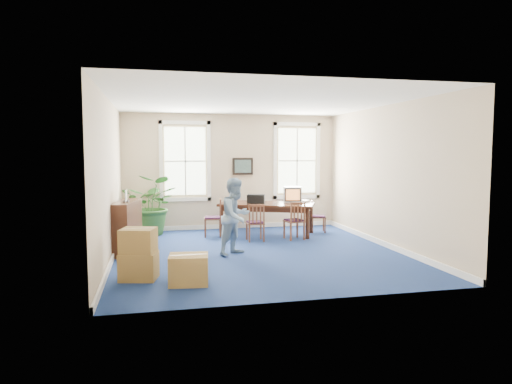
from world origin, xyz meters
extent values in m
plane|color=navy|center=(0.00, 0.00, 0.00)|extent=(6.50, 6.50, 0.00)
plane|color=white|center=(0.00, 0.00, 3.20)|extent=(6.50, 6.50, 0.00)
plane|color=#C2AB8C|center=(0.00, 3.25, 1.60)|extent=(6.50, 0.00, 6.50)
plane|color=#C2AB8C|center=(0.00, -3.25, 1.60)|extent=(6.50, 0.00, 6.50)
plane|color=#C2AB8C|center=(-3.00, 0.00, 1.60)|extent=(0.00, 6.50, 6.50)
plane|color=#C2AB8C|center=(3.00, 0.00, 1.60)|extent=(0.00, 6.50, 6.50)
cube|color=white|center=(0.00, 3.22, 0.06)|extent=(6.00, 0.04, 0.12)
cube|color=white|center=(-2.97, 0.00, 0.06)|extent=(0.04, 6.50, 0.12)
cube|color=white|center=(2.97, 0.00, 0.06)|extent=(0.04, 6.50, 0.12)
cube|color=white|center=(1.76, 2.09, 0.85)|extent=(0.24, 0.26, 0.05)
cube|color=black|center=(0.45, 2.15, 0.93)|extent=(0.52, 0.42, 0.22)
imported|color=#81A2BF|center=(-0.48, -0.07, 0.81)|extent=(0.99, 0.97, 1.61)
cube|color=#3F1F13|center=(-2.75, 0.68, 0.55)|extent=(0.64, 1.44, 1.10)
imported|color=#285620|center=(-2.20, 2.66, 0.78)|extent=(1.74, 1.62, 1.57)
camera|label=1|loc=(-2.14, -9.39, 2.15)|focal=32.00mm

